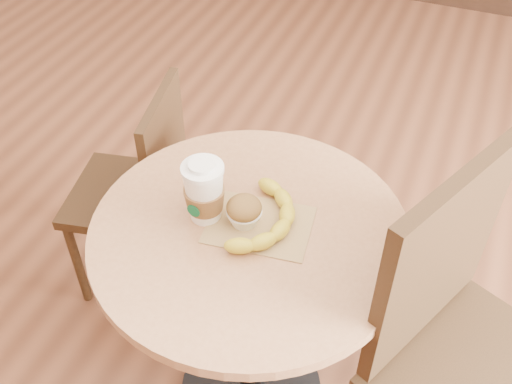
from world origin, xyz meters
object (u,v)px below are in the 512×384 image
banana (269,219)px  coffee_cup (204,193)px  chair_left (140,188)px  chair_right (467,355)px  cafe_table (250,282)px  muffin (244,211)px

banana → coffee_cup: bearing=-166.8°
coffee_cup → banana: 0.16m
chair_left → coffee_cup: bearing=41.5°
chair_left → banana: size_ratio=2.90×
chair_left → chair_right: size_ratio=0.78×
cafe_table → banana: banana is taller
cafe_table → chair_right: size_ratio=0.73×
chair_right → coffee_cup: (-0.65, 0.01, 0.26)m
chair_left → muffin: size_ratio=9.52×
cafe_table → muffin: (-0.02, 0.01, 0.24)m
cafe_table → chair_right: (0.54, -0.02, 0.01)m
coffee_cup → chair_left: bearing=149.7°
cafe_table → chair_right: chair_right is taller
muffin → coffee_cup: bearing=-173.7°
coffee_cup → muffin: 0.10m
chair_left → muffin: (0.50, -0.29, 0.35)m
chair_left → coffee_cup: 0.63m
muffin → banana: bearing=16.1°
chair_right → chair_left: bearing=97.6°
muffin → banana: size_ratio=0.30×
chair_left → cafe_table: bearing=48.0°
chair_right → banana: chair_right is taller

